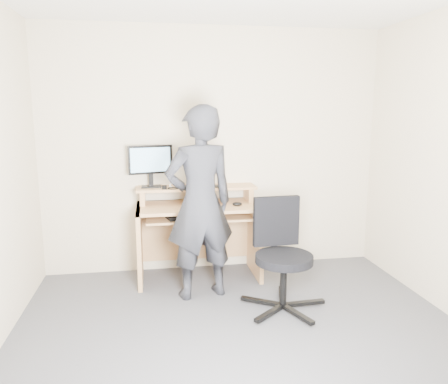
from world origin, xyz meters
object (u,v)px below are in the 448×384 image
object	(u,v)px
monitor	(151,162)
office_chair	(281,251)
desk	(198,223)
person	(200,203)

from	to	relation	value
monitor	office_chair	xyz separation A→B (m)	(1.07, -0.95, -0.66)
monitor	office_chair	bearing A→B (deg)	-56.10
desk	office_chair	bearing A→B (deg)	-54.00
office_chair	person	bearing A→B (deg)	149.30
monitor	desk	bearing A→B (deg)	-26.18
desk	person	size ratio (longest dim) A/B	0.70
person	monitor	bearing A→B (deg)	-69.27
desk	person	distance (m)	0.61
monitor	person	xyz separation A→B (m)	(0.42, -0.61, -0.30)
desk	monitor	distance (m)	0.77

